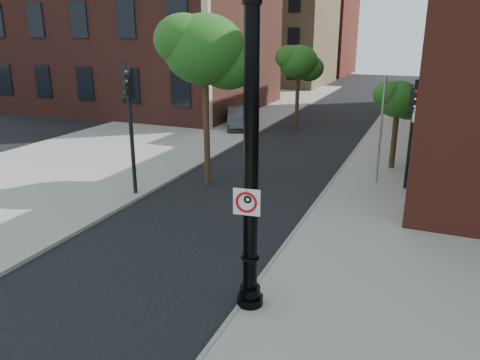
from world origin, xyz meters
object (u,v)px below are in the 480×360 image
at_px(lamppost, 251,172).
at_px(parked_car, 239,118).
at_px(traffic_signal_left, 129,106).
at_px(traffic_signal_right, 413,118).
at_px(no_parking_sign, 247,202).

relative_size(lamppost, parked_car, 1.68).
bearing_deg(traffic_signal_left, parked_car, 105.56).
relative_size(parked_car, traffic_signal_right, 0.97).
xyz_separation_m(parked_car, traffic_signal_right, (10.41, -8.54, 2.15)).
relative_size(no_parking_sign, parked_car, 0.14).
xyz_separation_m(lamppost, traffic_signal_right, (2.57, 9.61, -0.33)).
bearing_deg(traffic_signal_left, no_parking_sign, -29.15).
distance_m(lamppost, parked_car, 19.93).
height_order(no_parking_sign, traffic_signal_left, traffic_signal_left).
relative_size(traffic_signal_left, traffic_signal_right, 1.18).
xyz_separation_m(parked_car, traffic_signal_left, (1.23, -12.94, 2.66)).
xyz_separation_m(no_parking_sign, parked_car, (-7.82, 18.33, -1.89)).
height_order(no_parking_sign, traffic_signal_right, traffic_signal_right).
distance_m(lamppost, no_parking_sign, 0.62).
bearing_deg(no_parking_sign, lamppost, 76.66).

